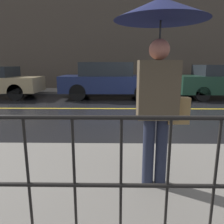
% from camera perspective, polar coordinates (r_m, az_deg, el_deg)
% --- Properties ---
extents(ground_plane, '(80.00, 80.00, 0.00)m').
position_cam_1_polar(ground_plane, '(7.85, 10.87, 0.83)').
color(ground_plane, black).
extents(sidewalk_near, '(28.00, 2.44, 0.12)m').
position_cam_1_polar(sidewalk_near, '(3.26, 26.54, -16.07)').
color(sidewalk_near, slate).
rests_on(sidewalk_near, ground_plane).
extents(sidewalk_far, '(28.00, 1.82, 0.12)m').
position_cam_1_polar(sidewalk_far, '(12.44, 7.22, 5.46)').
color(sidewalk_far, slate).
rests_on(sidewalk_far, ground_plane).
extents(lane_marking, '(25.20, 0.12, 0.01)m').
position_cam_1_polar(lane_marking, '(7.85, 10.88, 0.86)').
color(lane_marking, gold).
rests_on(lane_marking, ground_plane).
extents(building_storefront, '(28.00, 0.30, 5.52)m').
position_cam_1_polar(building_storefront, '(13.47, 7.04, 17.50)').
color(building_storefront, '#4C4238').
rests_on(building_storefront, ground_plane).
extents(pedestrian, '(0.99, 0.99, 2.09)m').
position_cam_1_polar(pedestrian, '(2.49, 12.46, 16.68)').
color(pedestrian, '#23283D').
rests_on(pedestrian, sidewalk_near).
extents(car_navy, '(4.45, 1.87, 1.63)m').
position_cam_1_polar(car_navy, '(10.11, -0.70, 8.34)').
color(car_navy, '#19234C').
rests_on(car_navy, ground_plane).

